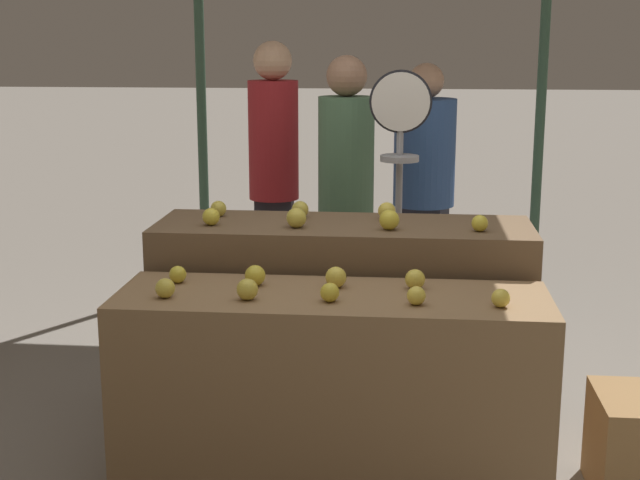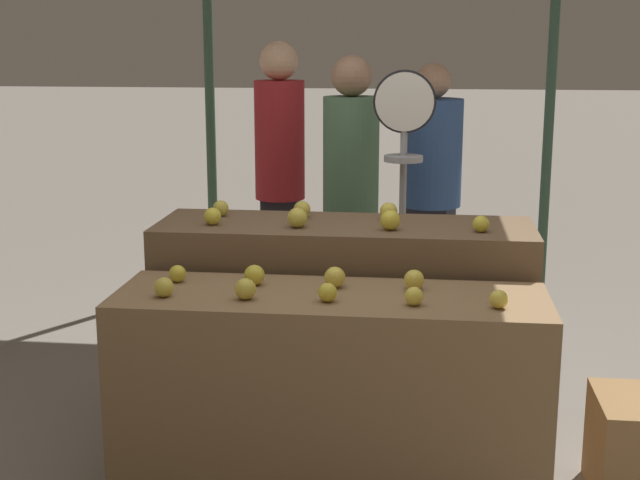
% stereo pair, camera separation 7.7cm
% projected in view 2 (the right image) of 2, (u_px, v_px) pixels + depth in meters
% --- Properties ---
extents(display_counter_front, '(1.71, 0.55, 0.81)m').
position_uv_depth(display_counter_front, '(330.00, 391.00, 3.58)').
color(display_counter_front, olive).
rests_on(display_counter_front, ground_plane).
extents(display_counter_back, '(1.71, 0.55, 0.97)m').
position_uv_depth(display_counter_back, '(344.00, 326.00, 4.14)').
color(display_counter_back, brown).
rests_on(display_counter_back, ground_plane).
extents(apple_front_0, '(0.08, 0.08, 0.08)m').
position_uv_depth(apple_front_0, '(164.00, 287.00, 3.45)').
color(apple_front_0, gold).
rests_on(apple_front_0, display_counter_front).
extents(apple_front_1, '(0.08, 0.08, 0.08)m').
position_uv_depth(apple_front_1, '(245.00, 289.00, 3.42)').
color(apple_front_1, gold).
rests_on(apple_front_1, display_counter_front).
extents(apple_front_2, '(0.07, 0.07, 0.07)m').
position_uv_depth(apple_front_2, '(329.00, 292.00, 3.39)').
color(apple_front_2, gold).
rests_on(apple_front_2, display_counter_front).
extents(apple_front_3, '(0.07, 0.07, 0.07)m').
position_uv_depth(apple_front_3, '(414.00, 296.00, 3.34)').
color(apple_front_3, yellow).
rests_on(apple_front_3, display_counter_front).
extents(apple_front_4, '(0.07, 0.07, 0.07)m').
position_uv_depth(apple_front_4, '(499.00, 299.00, 3.30)').
color(apple_front_4, yellow).
rests_on(apple_front_4, display_counter_front).
extents(apple_front_5, '(0.07, 0.07, 0.07)m').
position_uv_depth(apple_front_5, '(178.00, 274.00, 3.66)').
color(apple_front_5, gold).
rests_on(apple_front_5, display_counter_front).
extents(apple_front_6, '(0.08, 0.08, 0.08)m').
position_uv_depth(apple_front_6, '(254.00, 275.00, 3.61)').
color(apple_front_6, gold).
rests_on(apple_front_6, display_counter_front).
extents(apple_front_7, '(0.09, 0.09, 0.09)m').
position_uv_depth(apple_front_7, '(335.00, 277.00, 3.58)').
color(apple_front_7, yellow).
rests_on(apple_front_7, display_counter_front).
extents(apple_front_8, '(0.08, 0.08, 0.08)m').
position_uv_depth(apple_front_8, '(414.00, 280.00, 3.55)').
color(apple_front_8, yellow).
rests_on(apple_front_8, display_counter_front).
extents(apple_back_0, '(0.08, 0.08, 0.08)m').
position_uv_depth(apple_back_0, '(213.00, 216.00, 4.00)').
color(apple_back_0, gold).
rests_on(apple_back_0, display_counter_back).
extents(apple_back_1, '(0.09, 0.09, 0.09)m').
position_uv_depth(apple_back_1, '(297.00, 218.00, 3.94)').
color(apple_back_1, gold).
rests_on(apple_back_1, display_counter_back).
extents(apple_back_2, '(0.09, 0.09, 0.09)m').
position_uv_depth(apple_back_2, '(390.00, 220.00, 3.89)').
color(apple_back_2, gold).
rests_on(apple_back_2, display_counter_back).
extents(apple_back_3, '(0.07, 0.07, 0.07)m').
position_uv_depth(apple_back_3, '(481.00, 224.00, 3.85)').
color(apple_back_3, gold).
rests_on(apple_back_3, display_counter_back).
extents(apple_back_4, '(0.08, 0.08, 0.08)m').
position_uv_depth(apple_back_4, '(221.00, 208.00, 4.20)').
color(apple_back_4, gold).
rests_on(apple_back_4, display_counter_back).
extents(apple_back_5, '(0.08, 0.08, 0.08)m').
position_uv_depth(apple_back_5, '(302.00, 209.00, 4.16)').
color(apple_back_5, gold).
rests_on(apple_back_5, display_counter_back).
extents(apple_back_6, '(0.08, 0.08, 0.08)m').
position_uv_depth(apple_back_6, '(389.00, 211.00, 4.11)').
color(apple_back_6, yellow).
rests_on(apple_back_6, display_counter_back).
extents(produce_scale, '(0.32, 0.20, 1.64)m').
position_uv_depth(produce_scale, '(404.00, 154.00, 4.58)').
color(produce_scale, '#99999E').
rests_on(produce_scale, ground_plane).
extents(person_vendor_at_scale, '(0.35, 0.35, 1.71)m').
position_uv_depth(person_vendor_at_scale, '(351.00, 183.00, 4.98)').
color(person_vendor_at_scale, '#2D2D38').
rests_on(person_vendor_at_scale, ground_plane).
extents(person_customer_left, '(0.31, 0.31, 1.78)m').
position_uv_depth(person_customer_left, '(280.00, 162.00, 5.46)').
color(person_customer_left, '#2D2D38').
rests_on(person_customer_left, ground_plane).
extents(person_customer_right, '(0.50, 0.50, 1.65)m').
position_uv_depth(person_customer_right, '(431.00, 177.00, 5.58)').
color(person_customer_right, '#2D2D38').
rests_on(person_customer_right, ground_plane).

